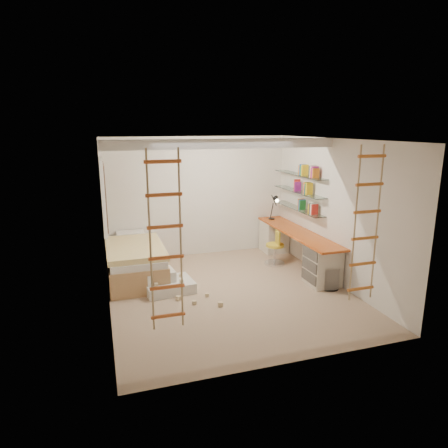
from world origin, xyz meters
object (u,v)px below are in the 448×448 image
object	(u,v)px
swivel_chair	(275,252)
desk	(296,247)
bed	(135,261)
play_platform	(166,283)

from	to	relation	value
swivel_chair	desk	bearing A→B (deg)	-31.70
desk	swivel_chair	size ratio (longest dim) A/B	3.93
swivel_chair	bed	bearing A→B (deg)	177.09
bed	swivel_chair	distance (m)	2.85
bed	swivel_chair	size ratio (longest dim) A/B	2.80
play_platform	swivel_chair	bearing A→B (deg)	15.93
desk	play_platform	bearing A→B (deg)	-170.43
desk	play_platform	world-z (taller)	desk
desk	bed	world-z (taller)	desk
bed	swivel_chair	world-z (taller)	swivel_chair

